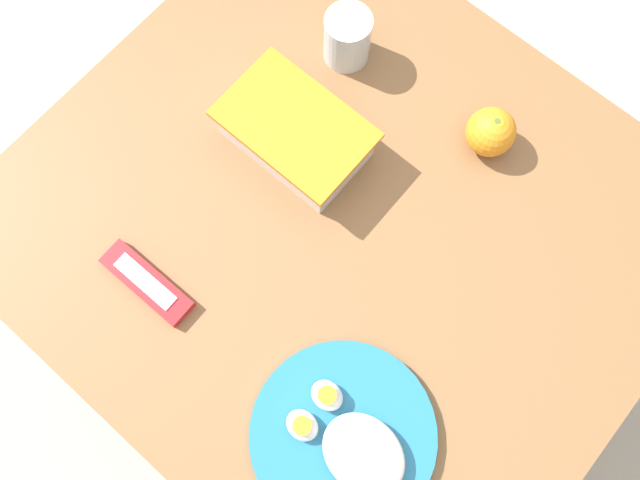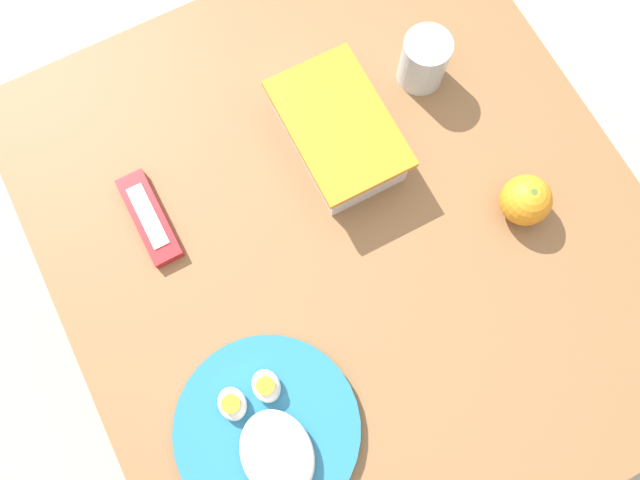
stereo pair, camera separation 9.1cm
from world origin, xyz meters
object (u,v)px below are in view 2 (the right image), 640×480
at_px(orange_fruit, 526,200).
at_px(drinking_glass, 424,60).
at_px(food_container, 338,134).
at_px(candy_bar, 149,218).
at_px(rice_plate, 268,433).

height_order(orange_fruit, drinking_glass, drinking_glass).
relative_size(food_container, drinking_glass, 2.44).
bearing_deg(candy_bar, drinking_glass, 92.91).
height_order(orange_fruit, candy_bar, orange_fruit).
relative_size(rice_plate, candy_bar, 1.71).
distance_m(food_container, orange_fruit, 0.30).
bearing_deg(rice_plate, food_container, 139.88).
bearing_deg(drinking_glass, rice_plate, -50.14).
bearing_deg(orange_fruit, rice_plate, -76.13).
xyz_separation_m(orange_fruit, drinking_glass, (-0.27, -0.02, 0.01)).
xyz_separation_m(food_container, candy_bar, (-0.02, -0.31, -0.02)).
bearing_deg(candy_bar, orange_fruit, 64.45).
xyz_separation_m(food_container, drinking_glass, (-0.04, 0.17, 0.01)).
bearing_deg(candy_bar, food_container, 86.52).
height_order(candy_bar, drinking_glass, drinking_glass).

